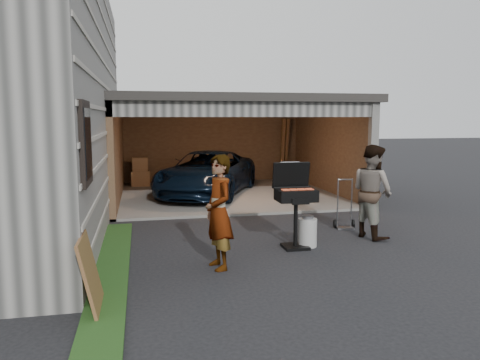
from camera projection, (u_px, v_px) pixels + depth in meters
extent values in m
plane|color=black|center=(255.00, 262.00, 7.60)|extent=(80.00, 80.00, 0.00)
cube|color=#193814|center=(108.00, 293.00, 6.16)|extent=(0.50, 8.00, 0.06)
cube|color=#605E59|center=(227.00, 194.00, 14.05)|extent=(6.50, 6.00, 0.06)
cube|color=#4A3122|center=(212.00, 145.00, 16.71)|extent=(6.50, 0.15, 2.70)
cube|color=#4A3122|center=(328.00, 149.00, 14.53)|extent=(0.15, 6.00, 2.70)
cube|color=#4A3122|center=(117.00, 152.00, 13.22)|extent=(0.15, 6.00, 2.70)
cube|color=#2D2B28|center=(227.00, 101.00, 13.68)|extent=(6.80, 6.30, 0.20)
cube|color=#474744|center=(250.00, 109.00, 10.89)|extent=(6.50, 0.16, 0.36)
cube|color=beige|center=(239.00, 106.00, 12.06)|extent=(6.00, 2.40, 0.06)
cube|color=#474744|center=(373.00, 157.00, 11.67)|extent=(0.20, 0.18, 2.70)
cube|color=brown|center=(141.00, 178.00, 15.62)|extent=(0.60, 0.50, 0.50)
cube|color=brown|center=(140.00, 164.00, 15.56)|extent=(0.50, 0.45, 0.45)
cube|color=brown|center=(285.00, 173.00, 16.55)|extent=(0.55, 0.50, 0.60)
cube|color=brown|center=(285.00, 149.00, 17.06)|extent=(0.24, 0.43, 2.20)
imported|color=black|center=(207.00, 175.00, 13.79)|extent=(3.85, 5.07, 1.28)
imported|color=silver|center=(219.00, 212.00, 7.18)|extent=(0.56, 0.72, 1.78)
imported|color=#50241F|center=(372.00, 191.00, 9.06)|extent=(0.90, 1.04, 1.82)
cube|color=black|center=(295.00, 247.00, 8.40)|extent=(0.44, 0.44, 0.05)
cylinder|color=black|center=(296.00, 223.00, 8.34)|extent=(0.07, 0.07, 0.87)
cube|color=black|center=(296.00, 195.00, 8.28)|extent=(0.69, 0.48, 0.21)
cube|color=#59595B|center=(296.00, 190.00, 8.27)|extent=(0.62, 0.42, 0.02)
cube|color=black|center=(291.00, 175.00, 8.53)|extent=(0.69, 0.12, 0.48)
cylinder|color=#BABAB6|center=(307.00, 232.00, 8.48)|extent=(0.42, 0.42, 0.51)
cube|color=brown|center=(91.00, 275.00, 5.59)|extent=(0.23, 0.84, 0.93)
cube|color=gray|center=(345.00, 228.00, 9.84)|extent=(0.38, 0.28, 0.04)
cylinder|color=black|center=(335.00, 224.00, 9.94)|extent=(0.07, 0.18, 0.18)
cylinder|color=black|center=(353.00, 223.00, 9.95)|extent=(0.07, 0.18, 0.18)
cylinder|color=gray|center=(338.00, 203.00, 9.89)|extent=(0.03, 0.03, 1.03)
cylinder|color=gray|center=(352.00, 203.00, 9.89)|extent=(0.03, 0.03, 1.03)
cylinder|color=gray|center=(345.00, 180.00, 9.82)|extent=(0.30, 0.09, 0.03)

